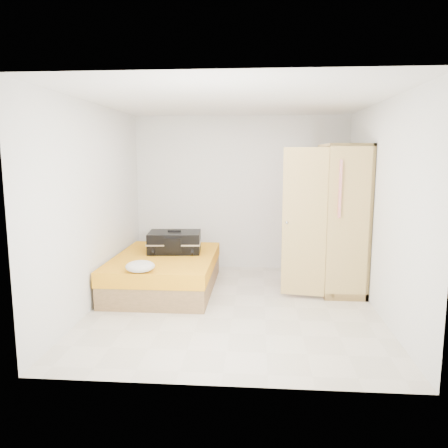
# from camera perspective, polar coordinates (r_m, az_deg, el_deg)

# --- Properties ---
(room) EXTENTS (4.00, 4.02, 2.60)m
(room) POSITION_cam_1_polar(r_m,az_deg,el_deg) (5.49, 1.37, 2.22)
(room) COLOR beige
(room) RESTS_ON ground
(bed) EXTENTS (1.42, 2.02, 0.50)m
(bed) POSITION_cam_1_polar(r_m,az_deg,el_deg) (6.49, -7.70, -6.24)
(bed) COLOR #9C7347
(bed) RESTS_ON ground
(wardrobe) EXTENTS (1.17, 1.20, 2.10)m
(wardrobe) POSITION_cam_1_polar(r_m,az_deg,el_deg) (6.48, 14.70, 0.29)
(wardrobe) COLOR tan
(wardrobe) RESTS_ON ground
(person) EXTENTS (0.56, 0.75, 1.87)m
(person) POSITION_cam_1_polar(r_m,az_deg,el_deg) (6.67, 9.65, 0.15)
(person) COLOR red
(person) RESTS_ON ground
(suitcase) EXTENTS (0.83, 0.65, 0.34)m
(suitcase) POSITION_cam_1_polar(r_m,az_deg,el_deg) (6.61, -6.46, -2.35)
(suitcase) COLOR black
(suitcase) RESTS_ON bed
(round_cushion) EXTENTS (0.37, 0.37, 0.14)m
(round_cushion) POSITION_cam_1_polar(r_m,az_deg,el_deg) (5.59, -10.89, -5.45)
(round_cushion) COLOR beige
(round_cushion) RESTS_ON bed
(pillow) EXTENTS (0.54, 0.29, 0.10)m
(pillow) POSITION_cam_1_polar(r_m,az_deg,el_deg) (7.21, -5.57, -2.22)
(pillow) COLOR beige
(pillow) RESTS_ON bed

